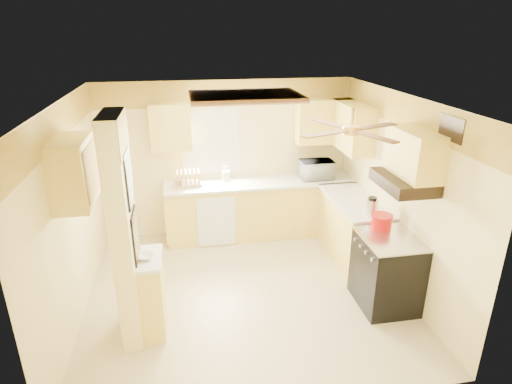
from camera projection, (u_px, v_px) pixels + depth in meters
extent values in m
plane|color=#C6B389|center=(245.00, 291.00, 5.63)|extent=(4.00, 4.00, 0.00)
plane|color=white|center=(243.00, 100.00, 4.72)|extent=(4.00, 4.00, 0.00)
plane|color=#F3DF94|center=(227.00, 159.00, 6.91)|extent=(4.00, 0.00, 4.00)
plane|color=#F3DF94|center=(280.00, 295.00, 3.43)|extent=(4.00, 0.00, 4.00)
plane|color=#F3DF94|center=(70.00, 216.00, 4.85)|extent=(0.00, 3.80, 3.80)
plane|color=#F3DF94|center=(398.00, 193.00, 5.50)|extent=(0.00, 3.80, 3.80)
cube|color=#FFDC4B|center=(225.00, 93.00, 6.51)|extent=(4.00, 0.02, 0.40)
cube|color=#F3DF94|center=(124.00, 233.00, 4.45)|extent=(0.20, 0.70, 2.50)
cube|color=#FCDB61|center=(152.00, 295.00, 4.77)|extent=(0.25, 0.55, 0.90)
cube|color=white|center=(149.00, 259.00, 4.60)|extent=(0.28, 0.58, 0.04)
cube|color=#FCDB61|center=(260.00, 209.00, 7.01)|extent=(3.00, 0.60, 0.90)
cube|color=#FCDB61|center=(353.00, 230.00, 6.29)|extent=(0.60, 1.40, 0.90)
cube|color=white|center=(261.00, 183.00, 6.83)|extent=(3.04, 0.64, 0.04)
cube|color=white|center=(355.00, 201.00, 6.12)|extent=(0.64, 1.44, 0.04)
cube|color=white|center=(216.00, 222.00, 6.61)|extent=(0.58, 0.02, 0.80)
cube|color=white|center=(211.00, 142.00, 6.75)|extent=(0.92, 0.02, 1.02)
cube|color=white|center=(211.00, 142.00, 6.76)|extent=(0.80, 0.02, 0.90)
cube|color=#FCDB61|center=(171.00, 127.00, 6.40)|extent=(0.60, 0.35, 0.70)
cube|color=#FCDB61|center=(324.00, 121.00, 6.79)|extent=(0.90, 0.35, 0.70)
cube|color=#FCDB61|center=(352.00, 127.00, 6.40)|extent=(0.35, 1.00, 0.70)
cube|color=#FCDB61|center=(73.00, 172.00, 4.43)|extent=(0.35, 0.75, 0.70)
cube|color=#FCDB61|center=(415.00, 153.00, 4.71)|extent=(0.35, 0.76, 0.52)
cube|color=black|center=(386.00, 272.00, 5.23)|extent=(0.65, 0.76, 0.90)
cube|color=silver|center=(391.00, 239.00, 5.06)|extent=(0.66, 0.77, 0.02)
cylinder|color=silver|center=(373.00, 260.00, 4.82)|extent=(0.03, 0.05, 0.05)
cylinder|color=silver|center=(366.00, 252.00, 4.98)|extent=(0.03, 0.05, 0.05)
cylinder|color=silver|center=(361.00, 246.00, 5.12)|extent=(0.03, 0.05, 0.05)
cylinder|color=silver|center=(355.00, 239.00, 5.28)|extent=(0.03, 0.05, 0.05)
cube|color=black|center=(404.00, 182.00, 4.82)|extent=(0.50, 0.76, 0.14)
cube|color=black|center=(129.00, 178.00, 4.25)|extent=(0.02, 0.42, 0.57)
cube|color=white|center=(129.00, 178.00, 4.25)|extent=(0.01, 0.37, 0.52)
cube|color=black|center=(135.00, 236.00, 4.48)|extent=(0.02, 0.42, 0.57)
cube|color=yellow|center=(136.00, 236.00, 4.49)|extent=(0.01, 0.37, 0.52)
cube|color=brown|center=(245.00, 96.00, 5.21)|extent=(1.35, 0.95, 0.06)
cube|color=white|center=(245.00, 98.00, 5.22)|extent=(1.15, 0.75, 0.02)
cylinder|color=gold|center=(352.00, 116.00, 4.27)|extent=(0.04, 0.04, 0.16)
cylinder|color=gold|center=(351.00, 130.00, 4.32)|extent=(0.18, 0.18, 0.08)
cube|color=brown|center=(375.00, 126.00, 4.47)|extent=(0.55, 0.28, 0.01)
cube|color=brown|center=(331.00, 124.00, 4.58)|extent=(0.28, 0.55, 0.01)
cube|color=brown|center=(326.00, 134.00, 4.17)|extent=(0.55, 0.28, 0.01)
cube|color=brown|center=(374.00, 137.00, 4.06)|extent=(0.28, 0.55, 0.01)
cube|color=black|center=(452.00, 129.00, 4.29)|extent=(0.02, 0.40, 0.25)
imported|color=white|center=(317.00, 169.00, 6.93)|extent=(0.53, 0.36, 0.29)
imported|color=white|center=(145.00, 257.00, 4.56)|extent=(0.23, 0.23, 0.05)
cylinder|color=#BB0D0A|center=(381.00, 222.00, 5.28)|extent=(0.25, 0.25, 0.16)
cylinder|color=#BB0D0A|center=(382.00, 216.00, 5.25)|extent=(0.27, 0.27, 0.02)
cylinder|color=silver|center=(372.00, 207.00, 5.58)|extent=(0.16, 0.16, 0.22)
cylinder|color=black|center=(373.00, 198.00, 5.54)|extent=(0.11, 0.11, 0.03)
cube|color=tan|center=(188.00, 184.00, 6.66)|extent=(0.41, 0.32, 0.04)
cube|color=tan|center=(177.00, 179.00, 6.60)|extent=(0.02, 0.26, 0.22)
cube|color=tan|center=(182.00, 179.00, 6.61)|extent=(0.02, 0.26, 0.22)
cube|color=tan|center=(186.00, 178.00, 6.62)|extent=(0.02, 0.26, 0.22)
cube|color=tan|center=(190.00, 178.00, 6.63)|extent=(0.02, 0.26, 0.22)
cube|color=tan|center=(195.00, 178.00, 6.64)|extent=(0.02, 0.26, 0.22)
cube|color=tan|center=(199.00, 178.00, 6.66)|extent=(0.02, 0.26, 0.22)
cylinder|color=white|center=(182.00, 179.00, 6.61)|extent=(0.02, 0.22, 0.22)
cylinder|color=white|center=(190.00, 178.00, 6.63)|extent=(0.02, 0.22, 0.22)
cylinder|color=white|center=(226.00, 176.00, 6.85)|extent=(0.12, 0.12, 0.16)
cylinder|color=tan|center=(227.00, 173.00, 6.84)|extent=(0.01, 0.01, 0.24)
cylinder|color=tan|center=(226.00, 173.00, 6.85)|extent=(0.01, 0.01, 0.24)
cylinder|color=tan|center=(224.00, 173.00, 6.83)|extent=(0.01, 0.01, 0.24)
cylinder|color=tan|center=(226.00, 174.00, 6.81)|extent=(0.01, 0.01, 0.24)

